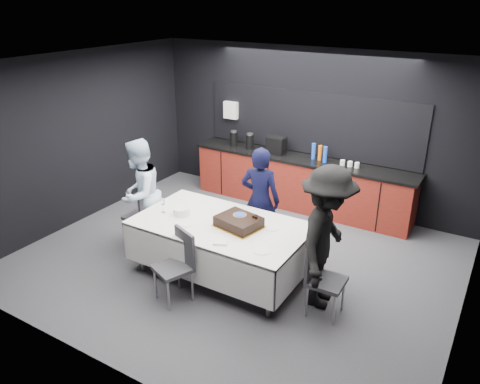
# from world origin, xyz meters

# --- Properties ---
(ground) EXTENTS (6.00, 6.00, 0.00)m
(ground) POSITION_xyz_m (0.00, 0.00, 0.00)
(ground) COLOR #424247
(ground) RESTS_ON ground
(room_shell) EXTENTS (6.04, 5.04, 2.82)m
(room_shell) POSITION_xyz_m (0.00, 0.00, 1.86)
(room_shell) COLOR white
(room_shell) RESTS_ON ground
(kitchenette) EXTENTS (4.10, 0.64, 2.05)m
(kitchenette) POSITION_xyz_m (-0.02, 2.22, 0.54)
(kitchenette) COLOR maroon
(kitchenette) RESTS_ON ground
(party_table) EXTENTS (2.32, 1.32, 0.78)m
(party_table) POSITION_xyz_m (0.00, -0.40, 0.64)
(party_table) COLOR #99999E
(party_table) RESTS_ON ground
(cake_assembly) EXTENTS (0.66, 0.58, 0.18)m
(cake_assembly) POSITION_xyz_m (0.26, -0.36, 0.85)
(cake_assembly) COLOR gold
(cake_assembly) RESTS_ON party_table
(plate_stack) EXTENTS (0.23, 0.23, 0.10)m
(plate_stack) POSITION_xyz_m (-0.62, -0.45, 0.83)
(plate_stack) COLOR white
(plate_stack) RESTS_ON party_table
(loose_plate_near) EXTENTS (0.19, 0.19, 0.01)m
(loose_plate_near) POSITION_xyz_m (-0.37, -0.66, 0.78)
(loose_plate_near) COLOR white
(loose_plate_near) RESTS_ON party_table
(loose_plate_right_a) EXTENTS (0.19, 0.19, 0.01)m
(loose_plate_right_a) POSITION_xyz_m (0.65, -0.18, 0.78)
(loose_plate_right_a) COLOR white
(loose_plate_right_a) RESTS_ON party_table
(loose_plate_right_b) EXTENTS (0.22, 0.22, 0.01)m
(loose_plate_right_b) POSITION_xyz_m (0.82, -0.76, 0.78)
(loose_plate_right_b) COLOR white
(loose_plate_right_b) RESTS_ON party_table
(loose_plate_far) EXTENTS (0.19, 0.19, 0.01)m
(loose_plate_far) POSITION_xyz_m (0.17, -0.02, 0.78)
(loose_plate_far) COLOR white
(loose_plate_far) RESTS_ON party_table
(fork_pile) EXTENTS (0.20, 0.17, 0.03)m
(fork_pile) POSITION_xyz_m (0.30, -0.87, 0.79)
(fork_pile) COLOR white
(fork_pile) RESTS_ON party_table
(champagne_flute) EXTENTS (0.06, 0.06, 0.22)m
(champagne_flute) POSITION_xyz_m (-0.87, -0.54, 0.94)
(champagne_flute) COLOR white
(champagne_flute) RESTS_ON party_table
(chair_left) EXTENTS (0.42, 0.42, 0.92)m
(chair_left) POSITION_xyz_m (-1.47, -0.30, 0.53)
(chair_left) COLOR #313136
(chair_left) RESTS_ON ground
(chair_right) EXTENTS (0.43, 0.43, 0.92)m
(chair_right) POSITION_xyz_m (1.48, -0.50, 0.53)
(chair_right) COLOR #313136
(chair_right) RESTS_ON ground
(chair_near) EXTENTS (0.55, 0.55, 0.92)m
(chair_near) POSITION_xyz_m (-0.16, -1.14, 0.53)
(chair_near) COLOR #313136
(chair_near) RESTS_ON ground
(person_center) EXTENTS (0.65, 0.49, 1.63)m
(person_center) POSITION_xyz_m (0.13, 0.46, 0.81)
(person_center) COLOR black
(person_center) RESTS_ON ground
(person_left) EXTENTS (0.80, 0.94, 1.68)m
(person_left) POSITION_xyz_m (-1.51, -0.31, 0.84)
(person_left) COLOR silver
(person_left) RESTS_ON ground
(person_right) EXTENTS (0.82, 1.25, 1.82)m
(person_right) POSITION_xyz_m (1.44, -0.29, 0.91)
(person_right) COLOR black
(person_right) RESTS_ON ground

